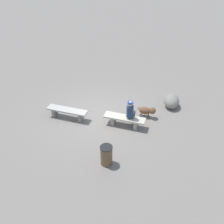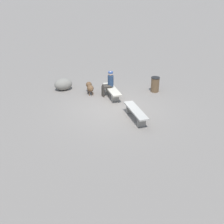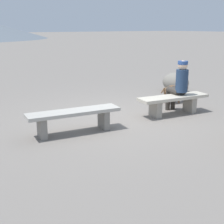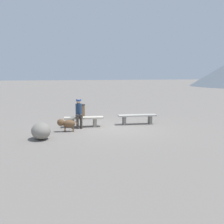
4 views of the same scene
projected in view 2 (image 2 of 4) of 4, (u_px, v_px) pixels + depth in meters
ground at (113, 109)px, 13.16m from camera, size 210.00×210.00×0.06m
bench_left at (136, 112)px, 12.06m from camera, size 1.84×0.67×0.45m
bench_right at (112, 91)px, 14.14m from camera, size 1.77×0.68×0.44m
seated_person at (109, 82)px, 14.12m from camera, size 0.36×0.60×1.25m
dog at (90, 87)px, 14.53m from camera, size 0.83×0.41×0.53m
trash_bin at (155, 84)px, 14.74m from camera, size 0.44×0.44×0.76m
boulder at (63, 84)px, 14.99m from camera, size 0.71×0.95×0.60m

